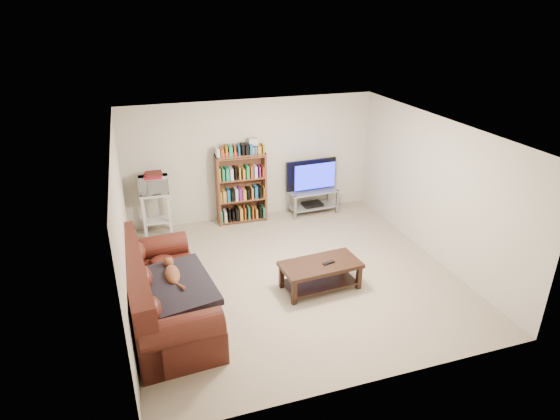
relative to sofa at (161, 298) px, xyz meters
name	(u,v)px	position (x,y,z in m)	size (l,w,h in m)	color
floor	(293,275)	(2.12, 0.54, -0.35)	(5.00, 5.00, 0.00)	tan
ceiling	(295,130)	(2.12, 0.54, 2.05)	(5.00, 5.00, 0.00)	white
wall_back	(252,160)	(2.12, 3.04, 0.85)	(5.00, 5.00, 0.00)	silver
wall_front	(373,297)	(2.12, -1.96, 0.85)	(5.00, 5.00, 0.00)	silver
wall_left	(123,230)	(-0.38, 0.54, 0.85)	(5.00, 5.00, 0.00)	silver
wall_right	(435,189)	(4.62, 0.54, 0.85)	(5.00, 5.00, 0.00)	silver
sofa	(161,298)	(0.00, 0.00, 0.00)	(1.21, 2.47, 1.03)	#4C1B13
blanket	(176,287)	(0.21, -0.15, 0.24)	(0.93, 1.20, 0.10)	black
cat	(172,275)	(0.19, 0.07, 0.30)	(0.26, 0.66, 0.20)	brown
coffee_table	(320,271)	(2.39, 0.06, -0.05)	(1.25, 0.69, 0.44)	black
remote	(329,263)	(2.50, 0.01, 0.10)	(0.20, 0.05, 0.02)	black
tv_stand	(313,197)	(3.33, 2.76, -0.01)	(1.03, 0.50, 0.51)	#999EA3
television	(313,176)	(3.33, 2.76, 0.47)	(1.09, 0.14, 0.63)	black
dvd_player	(312,204)	(3.33, 2.76, -0.16)	(0.41, 0.28, 0.06)	black
bookshelf	(241,187)	(1.83, 2.82, 0.37)	(0.98, 0.32, 1.41)	brown
shelf_clutter	(245,148)	(1.93, 2.83, 1.16)	(0.72, 0.22, 0.28)	silver
microwave_stand	(156,208)	(0.17, 2.70, 0.20)	(0.56, 0.42, 0.86)	silver
microwave	(154,185)	(0.17, 2.70, 0.66)	(0.53, 0.36, 0.29)	silver
game_boxes	(153,176)	(0.17, 2.70, 0.83)	(0.31, 0.28, 0.05)	maroon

